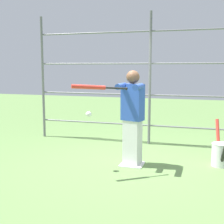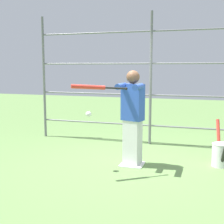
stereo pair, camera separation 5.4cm
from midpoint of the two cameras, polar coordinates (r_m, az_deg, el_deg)
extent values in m
plane|color=#608447|center=(5.65, 3.98, -9.61)|extent=(24.00, 24.00, 0.00)
cube|color=white|center=(5.64, 3.99, -9.51)|extent=(0.40, 0.40, 0.02)
cylinder|color=slate|center=(6.95, 7.30, 5.96)|extent=(0.06, 0.06, 2.92)
cylinder|color=slate|center=(7.88, -12.14, 6.10)|extent=(0.06, 0.06, 2.92)
cylinder|color=slate|center=(7.06, 7.15, -2.47)|extent=(5.31, 0.04, 0.04)
cylinder|color=slate|center=(6.97, 7.25, 3.12)|extent=(5.31, 0.04, 0.04)
cylinder|color=slate|center=(6.94, 7.36, 8.80)|extent=(5.31, 0.04, 0.04)
cylinder|color=slate|center=(6.98, 7.46, 14.48)|extent=(5.31, 0.04, 0.04)
cube|color=silver|center=(5.54, 4.03, -5.63)|extent=(0.34, 0.27, 0.81)
cube|color=#2D51B7|center=(5.41, 4.10, 1.79)|extent=(0.41, 0.31, 0.63)
sphere|color=brown|center=(5.38, 4.15, 6.41)|extent=(0.23, 0.23, 0.23)
cylinder|color=#2D51B7|center=(5.08, 5.14, 4.60)|extent=(0.10, 0.45, 0.10)
cylinder|color=#2D51B7|center=(5.26, 1.99, 4.75)|extent=(0.10, 0.45, 0.10)
sphere|color=black|center=(4.95, 2.89, 4.30)|extent=(0.05, 0.05, 0.05)
cylinder|color=black|center=(4.90, 0.96, 4.39)|extent=(0.31, 0.23, 0.05)
cylinder|color=red|center=(4.78, -4.05, 4.59)|extent=(0.47, 0.36, 0.10)
sphere|color=white|center=(5.16, -4.04, -0.41)|extent=(0.10, 0.10, 0.10)
cylinder|color=white|center=(5.82, 19.54, -7.45)|extent=(0.30, 0.30, 0.40)
torus|color=white|center=(5.77, 19.64, -5.51)|extent=(0.32, 0.32, 0.01)
cylinder|color=red|center=(6.02, 19.18, -4.99)|extent=(0.13, 0.45, 0.75)
camera|label=1|loc=(0.03, -89.71, 0.04)|focal=50.00mm
camera|label=2|loc=(0.03, 90.29, -0.04)|focal=50.00mm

